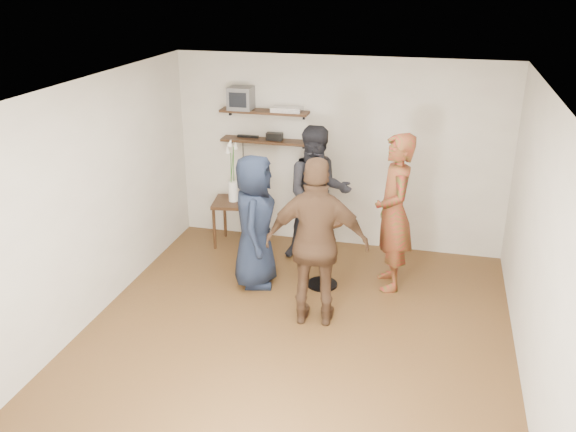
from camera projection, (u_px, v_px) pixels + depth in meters
The scene contains 18 objects.
room at pixel (295, 223), 5.98m from camera, with size 4.58×5.08×2.68m.
shelf_upper at pixel (264, 112), 8.13m from camera, with size 1.20×0.25×0.04m, color black.
shelf_lower at pixel (265, 141), 8.28m from camera, with size 1.20×0.25×0.04m, color black.
crt_monitor at pixel (241, 98), 8.14m from camera, with size 0.32×0.30×0.30m, color #59595B.
dvd_deck at pixel (287, 109), 8.04m from camera, with size 0.40×0.24×0.06m, color silver.
radio at pixel (274, 137), 8.22m from camera, with size 0.22×0.10×0.10m, color black.
power_strip at pixel (248, 136), 8.37m from camera, with size 0.30×0.05×0.03m, color black.
side_table at pixel (234, 208), 8.44m from camera, with size 0.62×0.62×0.65m.
vase_lilies at pixel (233, 181), 8.29m from camera, with size 0.19×0.19×0.90m.
drinks_table at pixel (323, 243), 7.29m from camera, with size 0.48×0.48×0.88m.
wine_glass_fl at pixel (318, 208), 7.11m from camera, with size 0.07×0.07×0.21m.
wine_glass_fr at pixel (329, 210), 7.07m from camera, with size 0.07×0.07×0.20m.
wine_glass_bl at pixel (323, 205), 7.17m from camera, with size 0.07×0.07×0.22m.
wine_glass_br at pixel (326, 208), 7.13m from camera, with size 0.07×0.07×0.20m.
person_plaid at pixel (394, 213), 7.16m from camera, with size 0.70×0.46×1.91m, color #B41420.
person_dark at pixel (318, 194), 7.93m from camera, with size 0.87×0.68×1.80m, color black.
person_navy at pixel (255, 221), 7.26m from camera, with size 0.80×0.52×1.64m, color #151D31.
person_brown at pixel (317, 244), 6.40m from camera, with size 1.10×0.46×1.87m, color #48301F.
Camera 1 is at (1.28, -5.36, 3.60)m, focal length 38.00 mm.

